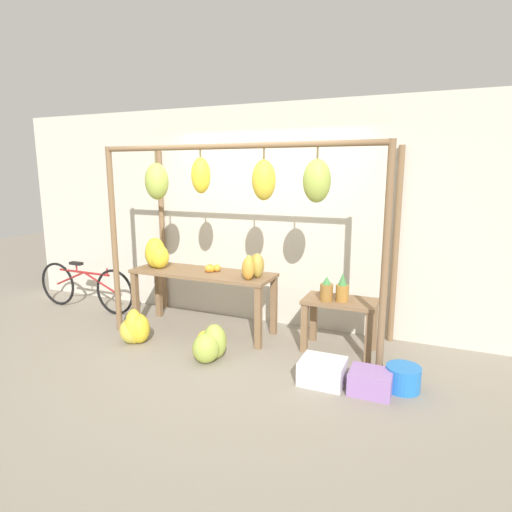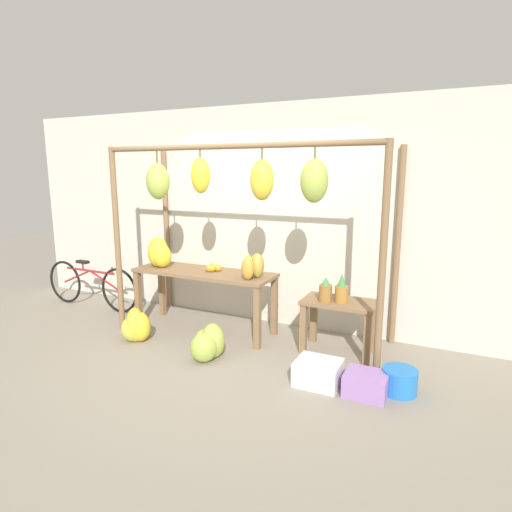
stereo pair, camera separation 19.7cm
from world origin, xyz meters
name	(u,v)px [view 1 (the left image)]	position (x,y,z in m)	size (l,w,h in m)	color
ground_plane	(221,360)	(0.00, 0.00, 0.00)	(20.00, 20.00, 0.00)	gray
shop_wall_back	(268,217)	(0.00, 1.36, 1.40)	(8.00, 0.08, 2.80)	beige
stall_awning	(238,198)	(0.02, 0.44, 1.69)	(3.26, 1.14, 2.26)	brown
display_table_main	(203,281)	(-0.60, 0.68, 0.65)	(1.80, 0.59, 0.77)	brown
display_table_side	(340,312)	(1.10, 0.74, 0.45)	(0.79, 0.46, 0.59)	brown
banana_pile_on_table	(156,254)	(-1.25, 0.65, 0.94)	(0.43, 0.36, 0.39)	yellow
orange_pile	(211,268)	(-0.49, 0.70, 0.81)	(0.18, 0.16, 0.10)	orange
pineapple_cluster	(335,290)	(1.05, 0.67, 0.72)	(0.30, 0.18, 0.32)	olive
banana_pile_ground_left	(136,329)	(-1.14, 0.04, 0.17)	(0.44, 0.42, 0.42)	yellow
banana_pile_ground_right	(209,345)	(-0.12, -0.02, 0.16)	(0.40, 0.46, 0.38)	#9EB247
fruit_crate_white	(322,371)	(1.12, -0.05, 0.11)	(0.42, 0.35, 0.23)	silver
blue_bucket	(403,378)	(1.83, 0.11, 0.11)	(0.31, 0.31, 0.23)	blue
parked_bicycle	(85,287)	(-2.60, 0.75, 0.34)	(1.74, 0.08, 0.69)	black
papaya_pile	(254,266)	(0.11, 0.63, 0.90)	(0.25, 0.32, 0.29)	gold
fruit_crate_purple	(371,382)	(1.57, -0.06, 0.10)	(0.37, 0.32, 0.20)	#9970B7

